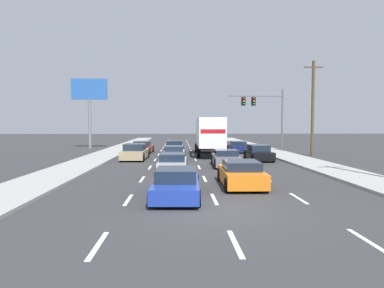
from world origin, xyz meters
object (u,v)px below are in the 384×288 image
(car_red, at_px, (143,148))
(car_gray, at_px, (226,159))
(traffic_signal_mast, at_px, (260,106))
(utility_pole_mid, at_px, (313,107))
(car_silver, at_px, (173,163))
(box_truck, at_px, (209,134))
(car_green, at_px, (174,147))
(roadside_billboard, at_px, (89,99))
(car_black, at_px, (259,153))
(car_white, at_px, (174,153))
(car_blue, at_px, (176,184))
(car_navy, at_px, (238,147))
(car_orange, at_px, (241,174))
(car_tan, at_px, (135,152))

(car_red, relative_size, car_gray, 1.07)
(traffic_signal_mast, relative_size, utility_pole_mid, 0.79)
(car_silver, relative_size, car_gray, 1.12)
(box_truck, distance_m, utility_pole_mid, 9.97)
(car_green, bearing_deg, car_red, -162.70)
(utility_pole_mid, xyz_separation_m, roadside_billboard, (-23.25, 9.99, 1.50))
(car_black, distance_m, roadside_billboard, 22.72)
(car_white, bearing_deg, car_black, -5.52)
(car_green, distance_m, car_blue, 22.14)
(box_truck, height_order, car_navy, box_truck)
(car_green, distance_m, car_gray, 12.73)
(car_orange, xyz_separation_m, roadside_billboard, (-13.73, 25.08, 5.50))
(car_silver, xyz_separation_m, roadside_billboard, (-10.35, 20.00, 5.53))
(car_blue, bearing_deg, car_black, 64.20)
(car_blue, height_order, roadside_billboard, roadside_billboard)
(box_truck, relative_size, utility_pole_mid, 1.02)
(car_green, distance_m, car_silver, 14.65)
(car_orange, height_order, traffic_signal_mast, traffic_signal_mast)
(car_tan, xyz_separation_m, car_gray, (7.01, -4.81, -0.07))
(box_truck, height_order, traffic_signal_mast, traffic_signal_mast)
(car_black, bearing_deg, car_white, 174.48)
(car_orange, bearing_deg, utility_pole_mid, 57.75)
(box_truck, relative_size, car_black, 2.24)
(box_truck, distance_m, car_orange, 16.07)
(traffic_signal_mast, bearing_deg, car_navy, -137.61)
(car_tan, distance_m, car_gray, 8.50)
(car_red, xyz_separation_m, car_white, (3.34, -6.62, -0.01))
(car_red, xyz_separation_m, car_orange, (6.73, -18.72, 0.01))
(car_gray, height_order, roadside_billboard, roadside_billboard)
(utility_pole_mid, bearing_deg, car_red, 167.41)
(car_green, bearing_deg, box_truck, -47.88)
(car_red, distance_m, car_gray, 13.18)
(car_navy, bearing_deg, car_blue, -106.21)
(box_truck, xyz_separation_m, car_orange, (0.09, -16.00, -1.50))
(car_tan, relative_size, utility_pole_mid, 0.51)
(utility_pole_mid, bearing_deg, roadside_billboard, 156.76)
(car_white, bearing_deg, car_green, 90.61)
(car_green, bearing_deg, traffic_signal_mast, 15.38)
(car_white, relative_size, car_silver, 1.00)
(car_red, height_order, car_silver, car_red)
(car_navy, xyz_separation_m, traffic_signal_mast, (3.04, 2.78, 4.47))
(car_silver, height_order, car_blue, car_blue)
(car_gray, bearing_deg, car_orange, -92.45)
(roadside_billboard, bearing_deg, traffic_signal_mast, -7.49)
(traffic_signal_mast, bearing_deg, roadside_billboard, 172.51)
(car_silver, relative_size, box_truck, 0.51)
(car_white, height_order, traffic_signal_mast, traffic_signal_mast)
(car_silver, height_order, traffic_signal_mast, traffic_signal_mast)
(car_blue, relative_size, car_orange, 1.10)
(car_green, relative_size, car_orange, 0.96)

